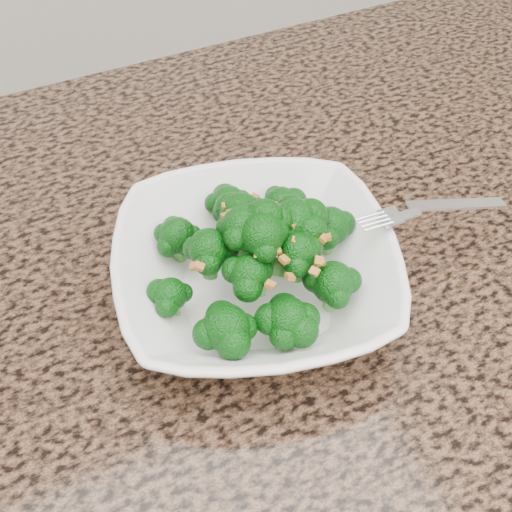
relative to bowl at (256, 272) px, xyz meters
name	(u,v)px	position (x,y,z in m)	size (l,w,h in m)	color
granite_counter	(220,424)	(-0.08, -0.10, -0.04)	(1.64, 1.04, 0.03)	brown
bowl	(256,272)	(0.00, 0.00, 0.00)	(0.24, 0.24, 0.06)	white
broccoli_pile	(256,220)	(0.00, 0.00, 0.06)	(0.21, 0.21, 0.07)	#084C0A
garlic_topping	(256,185)	(0.00, 0.00, 0.10)	(0.13, 0.13, 0.01)	#B3722B
fork	(412,213)	(0.14, -0.03, 0.04)	(0.17, 0.03, 0.01)	silver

